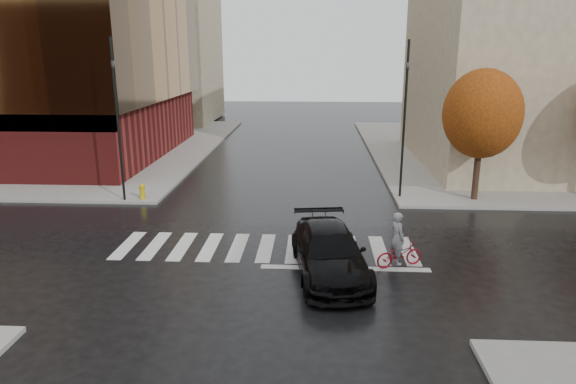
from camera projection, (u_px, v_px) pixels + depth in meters
name	position (u px, v px, depth m)	size (l,w,h in m)	color
ground	(265.00, 253.00, 19.57)	(120.00, 120.00, 0.00)	black
sidewalk_nw	(28.00, 146.00, 40.83)	(30.00, 30.00, 0.15)	gray
sidewalk_ne	(569.00, 152.00, 38.68)	(30.00, 30.00, 0.15)	gray
crosswalk	(266.00, 248.00, 20.05)	(12.00, 3.00, 0.01)	silver
building_ne_tan	(555.00, 23.00, 32.61)	(16.00, 16.00, 18.00)	gray
building_nw_far	(145.00, 23.00, 53.29)	(14.00, 12.00, 20.00)	gray
tree_ne_a	(482.00, 114.00, 24.99)	(3.80, 3.80, 6.50)	black
sedan	(329.00, 252.00, 17.49)	(2.26, 5.57, 1.62)	black
cyclist	(399.00, 248.00, 18.17)	(1.88, 1.23, 2.02)	maroon
traffic_light_nw	(117.00, 108.00, 24.76)	(0.24, 0.22, 7.94)	black
traffic_light_ne	(405.00, 109.00, 25.40)	(0.19, 0.22, 7.83)	black
fire_hydrant	(142.00, 190.00, 26.02)	(0.29, 0.29, 0.81)	#C4A70B
manhole	(338.00, 241.00, 20.78)	(0.60, 0.60, 0.01)	#483319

